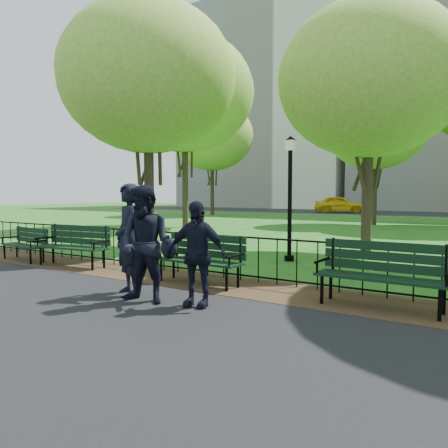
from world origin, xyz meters
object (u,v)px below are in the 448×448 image
Objects in this scene: tree_near_w at (148,78)px; tree_mid_w at (185,93)px; park_bench_main at (190,252)px; taxi at (340,204)px; park_bench_left_b at (27,241)px; tree_far_c at (376,126)px; park_bench_right_a at (383,268)px; person_mid at (146,244)px; person_right at (196,254)px; lamppost at (290,193)px; park_bench_left_a at (75,241)px; person_left at (129,239)px; tree_near_e at (370,80)px; tree_far_w at (212,136)px.

tree_near_w is 0.78× the size of tree_mid_w.
park_bench_main is 33.15m from taxi.
tree_far_c reaches higher than park_bench_left_b.
park_bench_right_a reaches higher than park_bench_left_b.
tree_near_w is 8.45m from person_mid.
person_right is (10.08, -12.56, -6.04)m from tree_mid_w.
tree_mid_w reaches higher than taxi.
tree_near_w is 4.76× the size of person_right.
person_right is (0.73, -4.98, -0.92)m from lamppost.
park_bench_main is 3.47m from park_bench_left_a.
park_bench_main is at bearing -96.60° from lamppost.
tree_far_c is at bearing -173.70° from taxi.
park_bench_left_a is 1.03× the size of person_mid.
tree_mid_w is 1.26× the size of tree_far_c.
person_left is (4.21, -5.06, -4.38)m from tree_near_w.
park_bench_left_a is at bearing -97.38° from tree_far_c.
tree_near_e reaches higher than park_bench_main.
tree_far_c is (4.13, 18.22, 4.92)m from park_bench_left_b.
park_bench_main is at bearing 117.30° from person_right.
taxi is (-2.45, 32.28, 0.24)m from park_bench_left_b.
park_bench_right_a is 4.85m from lamppost.
park_bench_right_a is 34.04m from taxi.
person_left is at bearing 148.47° from person_mid.
tree_mid_w is 16.34m from person_left.
tree_far_c reaches higher than person_right.
person_mid is at bearing 174.62° from taxi.
tree_far_c reaches higher than lamppost.
park_bench_left_a is 0.43× the size of taxi.
person_mid is (0.36, -1.60, 0.32)m from park_bench_main.
person_mid reaches higher than park_bench_left_a.
park_bench_main is 3.56m from park_bench_right_a.
park_bench_left_a is 4.19m from person_mid.
person_left reaches higher than park_bench_right_a.
tree_near_e is 23.64m from tree_far_w.
lamppost is 1.71× the size of person_mid.
tree_mid_w is at bearing 130.98° from park_bench_main.
tree_far_c reaches higher than person_mid.
tree_mid_w is at bearing 114.63° from park_bench_left_b.
park_bench_right_a is at bearing -72.61° from tree_near_e.
park_bench_right_a reaches higher than park_bench_main.
tree_near_e is (-1.75, 5.58, 4.20)m from park_bench_right_a.
person_left is at bearing -55.46° from tree_mid_w.
tree_mid_w is 5.21× the size of person_left.
tree_near_w reaches higher than park_bench_left_a.
person_left is 1.02× the size of person_mid.
lamppost is at bearing 85.86° from park_bench_main.
person_left is at bearing 166.31° from person_right.
taxi is at bearing 105.93° from park_bench_main.
park_bench_left_a is 32.46m from taxi.
tree_near_w is at bearing 98.98° from park_bench_left_a.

